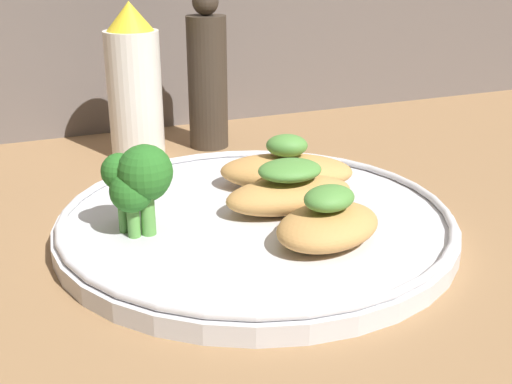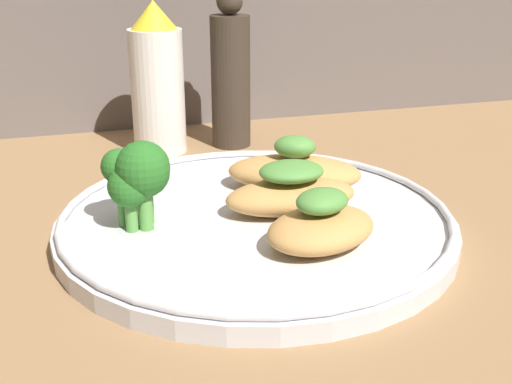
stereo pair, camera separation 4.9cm
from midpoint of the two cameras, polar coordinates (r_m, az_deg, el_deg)
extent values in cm
cube|color=#936D47|center=(50.20, -2.78, -4.20)|extent=(180.00, 180.00, 1.00)
cylinder|color=silver|center=(49.69, -2.80, -2.95)|extent=(30.55, 30.55, 1.40)
torus|color=silver|center=(49.29, -2.83, -1.89)|extent=(29.95, 29.95, 0.60)
ellipsoid|color=tan|center=(44.62, 3.33, -3.12)|extent=(9.74, 8.29, 2.58)
ellipsoid|color=#518E3D|center=(43.79, 3.38, -0.62)|extent=(4.69, 4.22, 1.63)
ellipsoid|color=tan|center=(50.10, 0.07, -0.21)|extent=(10.50, 5.42, 2.63)
ellipsoid|color=#518E3D|center=(49.37, 0.07, 2.01)|extent=(5.18, 4.21, 1.50)
ellipsoid|color=tan|center=(54.64, 0.18, 1.77)|extent=(12.64, 9.72, 2.81)
ellipsoid|color=#518E3D|center=(53.89, 0.18, 4.11)|extent=(4.34, 3.97, 1.86)
cylinder|color=#569942|center=(48.03, -12.49, -1.67)|extent=(0.95, 0.95, 2.73)
sphere|color=#286B23|center=(47.07, -12.75, 1.29)|extent=(3.67, 3.67, 3.67)
cylinder|color=#569942|center=(49.70, -12.51, -1.28)|extent=(0.83, 0.83, 2.07)
sphere|color=#286B23|center=(49.02, -12.69, 0.76)|extent=(2.45, 2.45, 2.45)
cylinder|color=#569942|center=(48.63, -13.98, -1.41)|extent=(0.81, 0.81, 2.90)
sphere|color=#286B23|center=(47.76, -14.24, 1.30)|extent=(2.85, 2.85, 2.85)
cylinder|color=#569942|center=(47.62, -14.67, -1.43)|extent=(0.70, 0.70, 3.73)
sphere|color=#286B23|center=(46.63, -14.99, 1.73)|extent=(2.63, 2.63, 2.63)
cylinder|color=#569942|center=(46.61, -13.71, -2.72)|extent=(0.92, 0.92, 2.43)
sphere|color=#286B23|center=(45.74, -13.96, -0.10)|extent=(3.09, 3.09, 3.09)
cylinder|color=#569942|center=(46.88, -12.56, -1.83)|extent=(1.05, 1.05, 3.39)
sphere|color=#286B23|center=(45.78, -12.87, 1.70)|extent=(3.92, 3.92, 3.92)
cylinder|color=white|center=(68.09, -12.76, 8.42)|extent=(5.56, 5.56, 12.88)
cone|color=yellow|center=(66.82, -13.32, 14.98)|extent=(4.72, 4.72, 2.83)
cylinder|color=#382D23|center=(69.69, -6.35, 9.58)|extent=(4.22, 4.22, 14.00)
sphere|color=#382D23|center=(68.47, -6.65, 16.45)|extent=(2.74, 2.74, 2.74)
camera|label=1|loc=(0.02, -92.86, -1.13)|focal=45.00mm
camera|label=2|loc=(0.02, 87.14, 1.13)|focal=45.00mm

